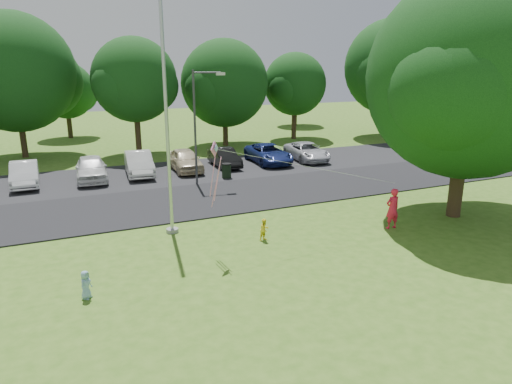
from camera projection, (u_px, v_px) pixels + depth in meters
name	position (u px, v px, depth m)	size (l,w,h in m)	color
ground	(307.00, 264.00, 15.84)	(120.00, 120.00, 0.00)	#3C651A
park_road	(219.00, 197.00, 23.74)	(60.00, 6.00, 0.06)	black
parking_strip	(185.00, 172.00, 29.45)	(42.00, 7.00, 0.06)	black
flagpole	(167.00, 132.00, 17.74)	(0.50, 0.50, 10.00)	#B7BABF
street_lamp	(199.00, 117.00, 25.28)	(1.81, 0.46, 6.44)	#3F3F44
trash_can	(227.00, 171.00, 27.61)	(0.60, 0.60, 0.94)	black
big_tree	(469.00, 82.00, 19.20)	(9.33, 8.68, 10.53)	#332316
tree_row	(172.00, 78.00, 36.23)	(64.35, 11.94, 10.88)	#332316
horizon_trees	(173.00, 89.00, 46.06)	(77.46, 7.20, 7.02)	#332316
parked_cars	(194.00, 160.00, 29.57)	(20.25, 5.02, 1.46)	silver
woman	(392.00, 209.00, 19.08)	(0.64, 0.42, 1.74)	#F0203E
child_yellow	(265.00, 230.00, 17.88)	(0.43, 0.33, 0.88)	yellow
child_blue	(86.00, 285.00, 13.40)	(0.43, 0.28, 0.88)	#82AEC7
kite	(222.00, 162.00, 15.86)	(7.84, 0.69, 2.42)	pink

